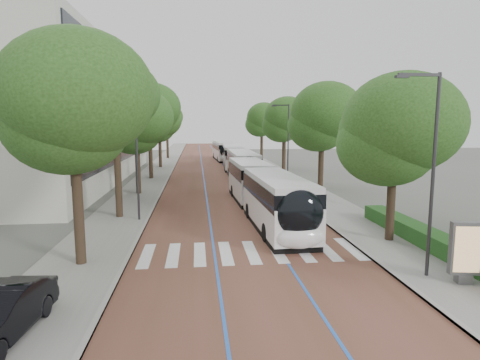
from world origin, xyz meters
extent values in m
plane|color=#51544C|center=(0.00, 0.00, 0.00)|extent=(160.00, 160.00, 0.00)
cube|color=brown|center=(0.00, 40.00, 0.01)|extent=(11.00, 140.00, 0.02)
cube|color=gray|center=(-7.50, 40.00, 0.06)|extent=(4.00, 140.00, 0.12)
cube|color=gray|center=(7.50, 40.00, 0.06)|extent=(4.00, 140.00, 0.12)
cube|color=gray|center=(-5.60, 40.00, 0.06)|extent=(0.20, 140.00, 0.14)
cube|color=gray|center=(5.60, 40.00, 0.06)|extent=(0.20, 140.00, 0.14)
cube|color=silver|center=(-4.80, 1.00, 0.03)|extent=(0.55, 3.60, 0.01)
cube|color=silver|center=(-3.55, 1.00, 0.03)|extent=(0.55, 3.60, 0.01)
cube|color=silver|center=(-2.30, 1.00, 0.03)|extent=(0.55, 3.60, 0.01)
cube|color=silver|center=(-1.05, 1.00, 0.03)|extent=(0.55, 3.60, 0.01)
cube|color=silver|center=(0.20, 1.00, 0.03)|extent=(0.55, 3.60, 0.01)
cube|color=silver|center=(1.45, 1.00, 0.03)|extent=(0.55, 3.60, 0.01)
cube|color=silver|center=(2.70, 1.00, 0.03)|extent=(0.55, 3.60, 0.01)
cube|color=silver|center=(3.95, 1.00, 0.03)|extent=(0.55, 3.60, 0.01)
cube|color=silver|center=(5.20, 1.00, 0.03)|extent=(0.55, 3.60, 0.01)
cube|color=blue|center=(-1.60, 40.00, 0.02)|extent=(0.12, 126.00, 0.01)
cube|color=blue|center=(1.60, 40.00, 0.02)|extent=(0.12, 126.00, 0.01)
cube|color=#ADACA1|center=(-19.50, 28.00, 7.00)|extent=(18.00, 40.00, 14.00)
cube|color=black|center=(-10.45, 28.00, 3.00)|extent=(0.12, 38.00, 1.60)
cube|color=black|center=(-10.45, 28.00, 6.20)|extent=(0.12, 38.00, 1.60)
cube|color=black|center=(-10.45, 28.00, 9.40)|extent=(0.12, 38.00, 1.60)
cube|color=black|center=(-10.45, 28.00, 12.40)|extent=(0.12, 38.00, 1.60)
cube|color=#1E4518|center=(9.10, 0.00, 0.52)|extent=(1.20, 14.00, 0.80)
cylinder|color=#2E2E30|center=(6.80, -3.00, 4.12)|extent=(0.14, 0.14, 8.00)
cube|color=#2E2E30|center=(6.00, -3.00, 8.02)|extent=(1.70, 0.12, 0.12)
cube|color=#2E2E30|center=(5.30, -3.00, 7.94)|extent=(0.50, 0.20, 0.10)
cylinder|color=#2E2E30|center=(6.80, 22.00, 4.12)|extent=(0.14, 0.14, 8.00)
cube|color=#2E2E30|center=(6.00, 22.00, 8.02)|extent=(1.70, 0.12, 0.12)
cube|color=#2E2E30|center=(5.30, 22.00, 7.94)|extent=(0.50, 0.20, 0.10)
cylinder|color=#2E2E30|center=(-6.10, 8.00, 4.12)|extent=(0.14, 0.14, 8.00)
cylinder|color=black|center=(-7.50, 0.00, 2.41)|extent=(0.44, 0.44, 4.83)
ellipsoid|color=#204115|center=(-7.50, 0.00, 6.80)|extent=(6.30, 6.30, 5.36)
cylinder|color=black|center=(-7.50, 9.00, 2.63)|extent=(0.44, 0.44, 5.26)
ellipsoid|color=#204115|center=(-7.50, 9.00, 7.42)|extent=(5.21, 5.21, 4.43)
cylinder|color=black|center=(-7.50, 18.00, 2.18)|extent=(0.44, 0.44, 4.36)
ellipsoid|color=#204115|center=(-7.50, 18.00, 6.15)|extent=(5.86, 5.86, 4.98)
cylinder|color=black|center=(-7.50, 28.00, 2.61)|extent=(0.44, 0.44, 5.23)
ellipsoid|color=#204115|center=(-7.50, 28.00, 7.36)|extent=(6.40, 6.40, 5.44)
cylinder|color=black|center=(-7.50, 40.00, 2.17)|extent=(0.44, 0.44, 4.34)
ellipsoid|color=#204115|center=(-7.50, 40.00, 6.12)|extent=(5.70, 5.70, 4.84)
cylinder|color=black|center=(-7.50, 55.00, 2.43)|extent=(0.44, 0.44, 4.87)
ellipsoid|color=#204115|center=(-7.50, 55.00, 6.86)|extent=(5.13, 5.13, 4.36)
cylinder|color=black|center=(7.70, 2.00, 2.01)|extent=(0.44, 0.44, 4.01)
ellipsoid|color=#204115|center=(7.70, 2.00, 5.66)|extent=(6.05, 6.05, 5.14)
cylinder|color=black|center=(7.70, 14.00, 2.31)|extent=(0.44, 0.44, 4.62)
ellipsoid|color=#204115|center=(7.70, 14.00, 6.51)|extent=(5.73, 5.73, 4.87)
cylinder|color=black|center=(7.70, 28.00, 2.29)|extent=(0.44, 0.44, 4.58)
ellipsoid|color=#204115|center=(7.70, 28.00, 6.45)|extent=(5.29, 5.29, 4.50)
cylinder|color=black|center=(7.70, 44.00, 2.34)|extent=(0.44, 0.44, 4.69)
ellipsoid|color=#204115|center=(7.70, 44.00, 6.60)|extent=(5.31, 5.31, 4.52)
cylinder|color=black|center=(2.06, 10.13, 1.77)|extent=(2.33, 0.99, 2.30)
cube|color=white|center=(2.26, 5.00, 1.26)|extent=(2.86, 9.45, 1.82)
cube|color=black|center=(2.26, 5.00, 2.40)|extent=(2.90, 9.26, 0.97)
cube|color=silver|center=(2.26, 5.00, 3.04)|extent=(2.81, 9.26, 0.31)
cube|color=black|center=(2.26, 5.00, 0.17)|extent=(2.80, 9.07, 0.35)
cube|color=white|center=(1.89, 14.45, 1.26)|extent=(2.80, 7.83, 1.82)
cube|color=black|center=(1.89, 14.45, 2.40)|extent=(2.83, 7.68, 0.97)
cube|color=silver|center=(1.89, 14.45, 3.04)|extent=(2.74, 7.67, 0.31)
cube|color=black|center=(1.89, 14.45, 0.17)|extent=(2.74, 7.52, 0.35)
ellipsoid|color=black|center=(2.43, 0.48, 2.00)|extent=(2.39, 1.19, 2.28)
ellipsoid|color=white|center=(2.43, 0.43, 0.86)|extent=(2.39, 1.09, 1.14)
cylinder|color=black|center=(1.22, 2.68, 0.50)|extent=(0.34, 1.01, 1.00)
cylinder|color=black|center=(3.47, 2.77, 0.50)|extent=(0.34, 1.01, 1.00)
cylinder|color=black|center=(0.69, 16.07, 0.50)|extent=(0.34, 1.01, 1.00)
cylinder|color=black|center=(2.95, 16.16, 0.50)|extent=(0.34, 1.01, 1.00)
cylinder|color=black|center=(1.01, 8.04, 0.50)|extent=(0.34, 1.01, 1.00)
cylinder|color=black|center=(3.27, 8.12, 0.50)|extent=(0.34, 1.01, 1.00)
cube|color=white|center=(2.59, 25.60, 1.26)|extent=(2.51, 12.00, 1.82)
cube|color=black|center=(2.59, 25.60, 2.40)|extent=(2.55, 11.76, 0.97)
cube|color=silver|center=(2.59, 25.60, 3.04)|extent=(2.46, 11.76, 0.31)
cube|color=black|center=(2.59, 25.60, 0.17)|extent=(2.46, 11.52, 0.35)
ellipsoid|color=black|center=(2.59, 19.75, 2.00)|extent=(2.35, 1.10, 2.28)
ellipsoid|color=white|center=(2.59, 19.70, 0.86)|extent=(2.35, 1.00, 1.14)
cylinder|color=black|center=(1.46, 22.00, 0.50)|extent=(0.30, 1.00, 1.00)
cylinder|color=black|center=(3.72, 22.00, 0.50)|extent=(0.30, 1.00, 1.00)
cylinder|color=black|center=(1.46, 29.40, 0.50)|extent=(0.30, 1.00, 1.00)
cylinder|color=black|center=(3.72, 29.40, 0.50)|extent=(0.30, 1.00, 1.00)
cube|color=white|center=(2.67, 38.55, 1.26)|extent=(2.96, 12.09, 1.82)
cube|color=black|center=(2.67, 38.55, 2.40)|extent=(2.99, 11.85, 0.97)
cube|color=silver|center=(2.67, 38.55, 3.04)|extent=(2.90, 11.85, 0.31)
cube|color=black|center=(2.67, 38.55, 0.17)|extent=(2.89, 11.61, 0.35)
ellipsoid|color=black|center=(2.44, 32.70, 2.00)|extent=(2.39, 1.19, 2.28)
ellipsoid|color=white|center=(2.44, 32.65, 0.86)|extent=(2.39, 1.09, 1.14)
cylinder|color=black|center=(1.40, 35.00, 0.50)|extent=(0.34, 1.01, 1.00)
cylinder|color=black|center=(3.66, 34.91, 0.50)|extent=(0.34, 1.01, 1.00)
cylinder|color=black|center=(1.69, 42.39, 0.50)|extent=(0.34, 1.01, 1.00)
cylinder|color=black|center=(3.95, 42.30, 0.50)|extent=(0.34, 1.01, 1.00)
cube|color=white|center=(2.11, 51.06, 1.26)|extent=(3.04, 12.10, 1.82)
cube|color=black|center=(2.11, 51.06, 2.40)|extent=(3.07, 11.86, 0.97)
cube|color=silver|center=(2.11, 51.06, 3.04)|extent=(2.98, 11.86, 0.31)
cube|color=black|center=(2.11, 51.06, 0.17)|extent=(2.97, 11.62, 0.35)
ellipsoid|color=black|center=(2.38, 45.22, 2.00)|extent=(2.40, 1.21, 2.28)
ellipsoid|color=white|center=(2.38, 45.17, 0.86)|extent=(2.39, 1.11, 1.14)
cylinder|color=black|center=(1.15, 47.41, 0.50)|extent=(0.34, 1.01, 1.00)
cylinder|color=black|center=(3.40, 47.51, 0.50)|extent=(0.34, 1.01, 1.00)
cylinder|color=black|center=(0.81, 54.81, 0.50)|extent=(0.34, 1.01, 1.00)
cylinder|color=black|center=(3.07, 54.91, 0.50)|extent=(0.34, 1.01, 1.00)
cube|color=#59595B|center=(7.75, -3.91, 0.30)|extent=(0.60, 0.53, 0.36)
cube|color=#59595B|center=(7.75, -3.91, 1.50)|extent=(1.19, 0.50, 2.05)
cube|color=tan|center=(7.72, -4.07, 1.50)|extent=(0.97, 0.18, 1.78)
camera|label=1|loc=(-2.38, -17.61, 6.20)|focal=30.00mm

